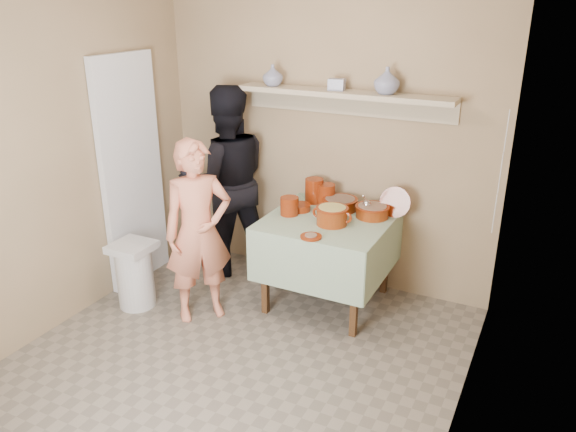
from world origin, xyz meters
The scene contains 22 objects.
ground centered at (0.00, 0.00, 0.00)m, with size 3.50×3.50×0.00m, color #706558.
tile_panel centered at (-1.46, 0.95, 1.00)m, with size 0.06×0.70×2.00m, color silver.
plate_stack_a centered at (-0.01, 1.58, 0.87)m, with size 0.16×0.16×0.21m, color #651702.
plate_stack_b centered at (0.10, 1.57, 0.85)m, with size 0.15×0.15×0.18m, color #651702.
bowl_stack centered at (-0.07, 1.21, 0.84)m, with size 0.15×0.15×0.15m, color #651702.
empty_bowl centered at (-0.04, 1.34, 0.79)m, with size 0.18×0.18×0.05m, color #651702.
propped_lid centered at (0.70, 1.56, 0.88)m, with size 0.25×0.25×0.02m, color #651702.
vase_right centered at (0.55, 1.62, 1.82)m, with size 0.20×0.20×0.20m, color navy.
vase_left centered at (-0.42, 1.60, 1.81)m, with size 0.17×0.17×0.18m, color navy.
ceramic_box centered at (0.14, 1.63, 1.77)m, with size 0.13×0.09×0.09m, color navy.
person_cook centered at (-0.57, 0.64, 0.73)m, with size 0.53×0.35×1.46m, color #D77A5D.
person_helper centered at (-0.82, 1.45, 0.86)m, with size 0.84×0.65×1.73m, color black.
room_shell centered at (0.00, 0.00, 1.61)m, with size 3.04×3.54×2.62m.
serving_table centered at (0.25, 1.28, 0.64)m, with size 0.97×0.97×0.76m.
cazuela_meat_a centered at (0.25, 1.51, 0.82)m, with size 0.30×0.30×0.10m.
cazuela_meat_b centered at (0.55, 1.46, 0.82)m, with size 0.28×0.28×0.10m.
ladle centered at (0.51, 1.45, 0.87)m, with size 0.08×0.26×0.19m.
cazuela_rice centered at (0.32, 1.18, 0.85)m, with size 0.33×0.25×0.14m.
front_plate centered at (0.28, 0.86, 0.77)m, with size 0.16×0.16×0.03m.
wall_shelf centered at (0.20, 1.65, 1.67)m, with size 1.80×0.25×0.21m.
trash_bin centered at (-1.15, 0.52, 0.28)m, with size 0.32×0.32×0.56m.
electrical_cord centered at (1.47, 1.48, 1.25)m, with size 0.01×0.05×0.90m.
Camera 1 is at (1.83, -2.60, 2.42)m, focal length 35.00 mm.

